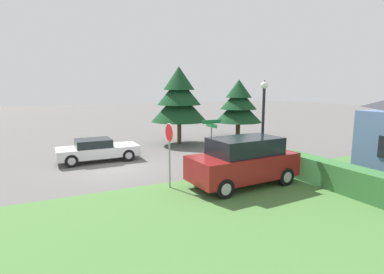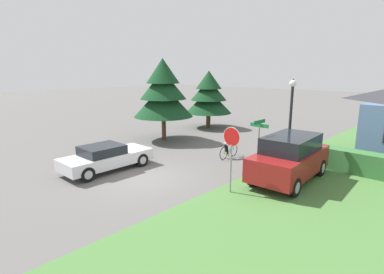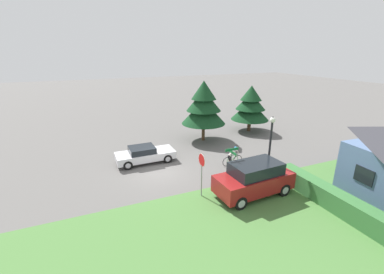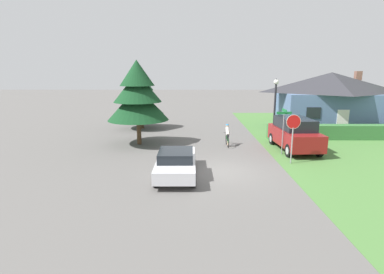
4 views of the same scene
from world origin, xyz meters
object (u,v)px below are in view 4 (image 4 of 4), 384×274
cyclist (227,136)px  conifer_tall_near (138,95)px  conifer_tall_far (141,96)px  street_name_sign (284,123)px  sedan_left_lane (176,162)px  stop_sign (293,129)px  parked_suv_right (294,134)px  cottage_house (330,99)px  street_lamp (275,102)px

cyclist → conifer_tall_near: 6.66m
conifer_tall_far → cyclist: bearing=-42.5°
cyclist → street_name_sign: bearing=-124.2°
sedan_left_lane → stop_sign: bearing=-73.0°
cyclist → street_name_sign: 3.93m
parked_suv_right → conifer_tall_far: conifer_tall_far is taller
cottage_house → stop_sign: cottage_house is taller
parked_suv_right → street_name_sign: street_name_sign is taller
cottage_house → cyclist: 12.01m
stop_sign → street_name_sign: 1.95m
street_lamp → conifer_tall_far: bearing=150.7°
cyclist → parked_suv_right: bearing=-105.2°
street_lamp → conifer_tall_far: size_ratio=0.92×
cyclist → street_lamp: bearing=-79.7°
sedan_left_lane → stop_sign: stop_sign is taller
parked_suv_right → conifer_tall_near: bearing=78.2°
cottage_house → parked_suv_right: 9.77m
conifer_tall_near → cottage_house: bearing=22.0°
parked_suv_right → street_name_sign: 1.66m
sedan_left_lane → parked_suv_right: size_ratio=0.94×
stop_sign → conifer_tall_far: 14.39m
conifer_tall_far → street_lamp: bearing=-29.3°
parked_suv_right → street_name_sign: size_ratio=1.73×
cyclist → conifer_tall_far: size_ratio=0.35×
cottage_house → sedan_left_lane: cottage_house is taller
street_name_sign → conifer_tall_near: size_ratio=0.48×
sedan_left_lane → conifer_tall_near: bearing=24.1°
cyclist → street_lamp: street_lamp is taller
cyclist → street_name_sign: size_ratio=0.61×
conifer_tall_far → conifer_tall_near: bearing=-81.8°
cottage_house → conifer_tall_near: conifer_tall_near is taller
conifer_tall_far → street_name_sign: bearing=-39.9°
sedan_left_lane → stop_sign: (6.17, 1.96, 1.29)m
sedan_left_lane → stop_sign: 6.60m
cyclist → conifer_tall_far: conifer_tall_far is taller
cyclist → parked_suv_right: size_ratio=0.35×
cottage_house → sedan_left_lane: bearing=-131.8°
stop_sign → conifer_tall_near: bearing=-28.1°
stop_sign → street_lamp: bearing=-94.5°
street_name_sign → conifer_tall_far: 13.11m
parked_suv_right → street_lamp: 2.66m
cyclist → parked_suv_right: 4.30m
cottage_house → cyclist: cottage_house is taller
conifer_tall_near → street_lamp: bearing=1.1°
parked_suv_right → sedan_left_lane: bearing=120.7°
street_name_sign → cyclist: bearing=146.5°
conifer_tall_near → conifer_tall_far: bearing=98.2°
street_lamp → conifer_tall_near: bearing=-178.9°
conifer_tall_far → sedan_left_lane: bearing=-72.8°
sedan_left_lane → street_name_sign: (6.23, 3.91, 1.26)m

